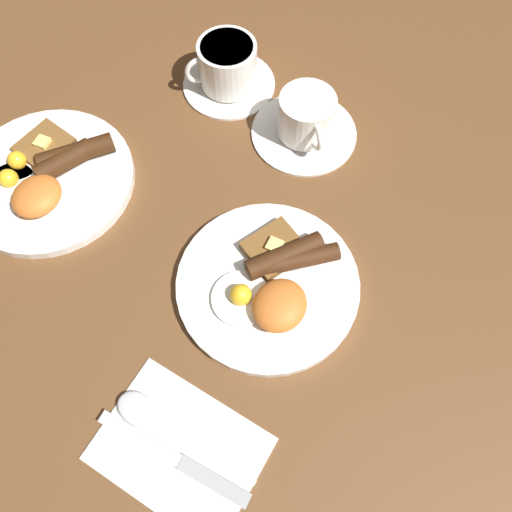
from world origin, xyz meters
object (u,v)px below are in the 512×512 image
breakfast_plate_near (271,283)px  spoon (150,417)px  teacup_near (306,121)px  teacup_far (227,69)px  breakfast_plate_far (47,176)px  knife (181,463)px

breakfast_plate_near → spoon: breakfast_plate_near is taller
teacup_near → teacup_far: size_ratio=1.08×
breakfast_plate_far → teacup_far: teacup_far is taller
breakfast_plate_near → breakfast_plate_far: (-0.05, 0.37, 0.00)m
breakfast_plate_near → knife: bearing=-171.1°
teacup_far → knife: (-0.50, -0.30, -0.03)m
breakfast_plate_near → teacup_near: bearing=22.2°
teacup_near → teacup_far: teacup_far is taller
breakfast_plate_near → teacup_far: teacup_far is taller
breakfast_plate_far → teacup_near: 0.39m
breakfast_plate_near → teacup_near: 0.27m
teacup_far → spoon: teacup_far is taller
teacup_near → teacup_far: bearing=84.3°
breakfast_plate_far → spoon: breakfast_plate_far is taller
teacup_near → spoon: 0.47m
teacup_near → knife: bearing=-164.2°
knife → spoon: size_ratio=1.05×
breakfast_plate_far → spoon: (-0.18, -0.34, -0.01)m
breakfast_plate_near → knife: size_ratio=1.22×
breakfast_plate_far → teacup_near: teacup_near is taller
breakfast_plate_far → teacup_far: size_ratio=1.68×
breakfast_plate_near → knife: (-0.24, -0.04, -0.01)m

